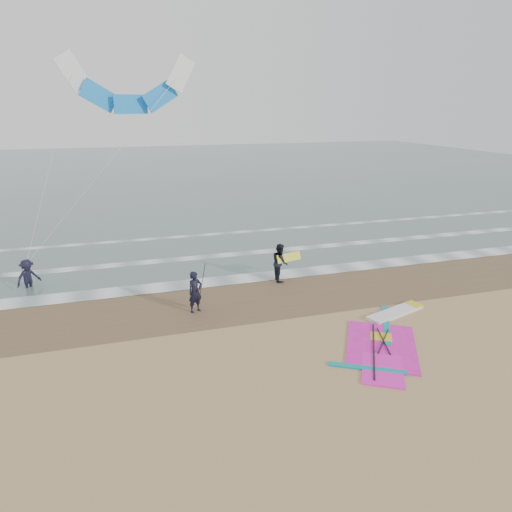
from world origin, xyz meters
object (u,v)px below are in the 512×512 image
object	(u,v)px
person_wading	(27,270)
surf_kite	(129,89)
windsurf_rig	(387,336)
person_standing	(195,292)
person_walking	(280,262)

from	to	relation	value
person_wading	surf_kite	world-z (taller)	surf_kite
windsurf_rig	surf_kite	world-z (taller)	surf_kite
person_standing	person_walking	xyz separation A→B (m)	(4.42, 2.32, 0.05)
windsurf_rig	person_wading	bearing A→B (deg)	146.10
person_wading	surf_kite	distance (m)	10.27
person_standing	person_walking	distance (m)	4.99
person_wading	windsurf_rig	bearing A→B (deg)	-70.71
windsurf_rig	surf_kite	xyz separation A→B (m)	(-7.81, 12.75, 8.70)
windsurf_rig	person_standing	size ratio (longest dim) A/B	3.33
windsurf_rig	person_standing	xyz separation A→B (m)	(-6.22, 4.10, 0.82)
windsurf_rig	surf_kite	distance (m)	17.30
person_walking	windsurf_rig	bearing A→B (deg)	-158.21
windsurf_rig	person_walking	xyz separation A→B (m)	(-1.80, 6.42, 0.87)
person_standing	person_wading	size ratio (longest dim) A/B	0.99
windsurf_rig	surf_kite	size ratio (longest dim) A/B	0.61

